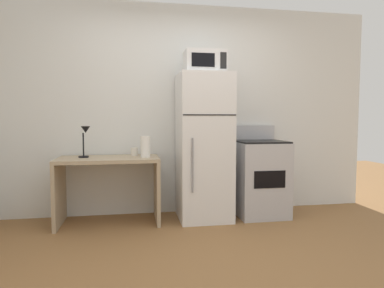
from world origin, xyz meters
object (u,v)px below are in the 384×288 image
coffee_mug (134,152)px  oven_range (260,177)px  paper_towel_roll (145,147)px  refrigerator (204,147)px  microwave (204,63)px  desk (109,177)px  desk_lamp (85,136)px

coffee_mug → oven_range: size_ratio=0.09×
paper_towel_roll → oven_range: (1.39, 0.04, -0.40)m
refrigerator → microwave: microwave is taller
refrigerator → oven_range: refrigerator is taller
desk → desk_lamp: size_ratio=3.19×
paper_towel_roll → coffee_mug: size_ratio=2.53×
desk → oven_range: (1.81, 0.00, -0.05)m
oven_range → coffee_mug: bearing=174.3°
microwave → refrigerator: bearing=90.3°
coffee_mug → desk_lamp: bearing=-166.5°
desk → refrigerator: 1.15m
microwave → coffee_mug: bearing=167.0°
coffee_mug → desk: bearing=-151.8°
desk_lamp → paper_towel_roll: 0.68m
paper_towel_roll → refrigerator: size_ratio=0.14×
desk_lamp → refrigerator: (1.35, -0.04, -0.14)m
coffee_mug → refrigerator: 0.83m
desk_lamp → refrigerator: size_ratio=0.21×
desk_lamp → coffee_mug: size_ratio=3.72×
coffee_mug → paper_towel_roll: bearing=-57.8°
desk_lamp → paper_towel_roll: bearing=-5.7°
refrigerator → oven_range: bearing=1.1°
microwave → oven_range: bearing=2.8°
coffee_mug → oven_range: bearing=-5.7°
coffee_mug → microwave: bearing=-13.0°
desk_lamp → oven_range: bearing=-0.6°
paper_towel_roll → coffee_mug: 0.24m
paper_towel_roll → microwave: (0.69, 0.01, 0.96)m
coffee_mug → oven_range: 1.56m
desk_lamp → refrigerator: bearing=-1.5°
desk → refrigerator: size_ratio=0.66×
desk → microwave: (1.10, -0.03, 1.31)m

